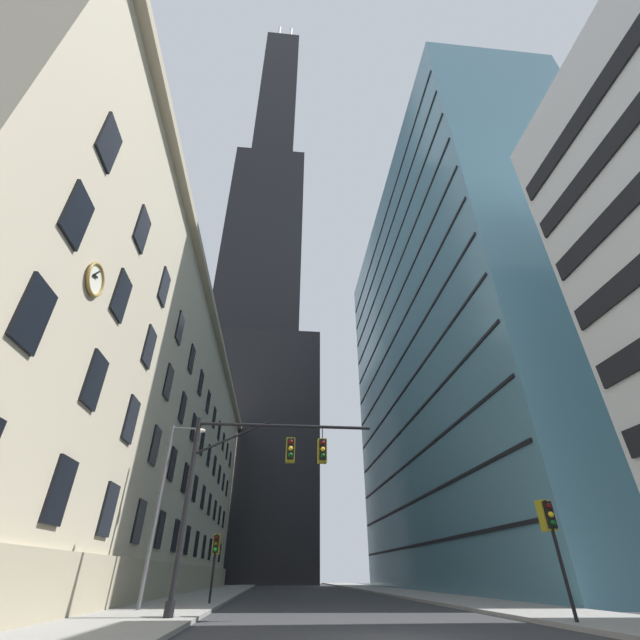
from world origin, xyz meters
TOP-DOWN VIEW (x-y plane):
  - station_building at (-18.01, 28.24)m, footprint 14.70×68.49m
  - dark_skyscraper at (-10.56, 74.85)m, footprint 28.66×28.66m
  - glass_office_midrise at (18.61, 33.17)m, footprint 15.32×49.54m
  - traffic_signal_mast at (-3.95, 5.36)m, footprint 7.99×0.63m
  - traffic_light_near_right at (6.66, 2.52)m, footprint 0.40×0.63m
  - traffic_light_far_left at (-6.68, 14.09)m, footprint 0.40×0.63m
  - street_lamppost at (-8.94, 9.48)m, footprint 1.85×0.32m

SIDE VIEW (x-z plane):
  - traffic_light_far_left at x=-6.68m, z-range 1.12..4.46m
  - traffic_light_near_right at x=6.66m, z-range 1.26..4.96m
  - street_lamppost at x=-8.94m, z-range 0.84..9.10m
  - traffic_signal_mast at x=-3.95m, z-range 1.71..9.07m
  - station_building at x=-18.01m, z-range -0.02..24.67m
  - glass_office_midrise at x=18.61m, z-range 0.00..53.41m
  - dark_skyscraper at x=-10.56m, z-range -41.68..169.50m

